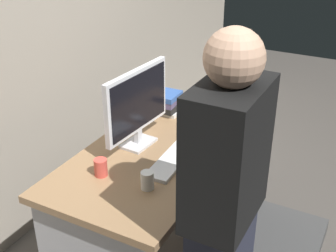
% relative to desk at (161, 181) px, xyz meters
% --- Properties ---
extents(ground_plane, '(9.00, 9.00, 0.00)m').
position_rel_desk_xyz_m(ground_plane, '(0.00, 0.00, -0.52)').
color(ground_plane, '#4C4742').
extents(desk, '(1.46, 0.75, 0.75)m').
position_rel_desk_xyz_m(desk, '(0.00, 0.00, 0.00)').
color(desk, '#93704C').
rests_on(desk, ground).
extents(office_chair, '(0.52, 0.52, 0.94)m').
position_rel_desk_xyz_m(office_chair, '(-0.09, -0.68, -0.09)').
color(office_chair, black).
rests_on(office_chair, ground).
extents(person_at_desk, '(0.40, 0.24, 1.64)m').
position_rel_desk_xyz_m(person_at_desk, '(-0.52, -0.59, 0.32)').
color(person_at_desk, '#262838').
rests_on(person_at_desk, ground).
extents(monitor, '(0.54, 0.15, 0.46)m').
position_rel_desk_xyz_m(monitor, '(-0.03, 0.13, 0.49)').
color(monitor, silver).
rests_on(monitor, desk).
extents(keyboard, '(0.44, 0.15, 0.02)m').
position_rel_desk_xyz_m(keyboard, '(-0.10, -0.13, 0.24)').
color(keyboard, white).
rests_on(keyboard, desk).
extents(mouse, '(0.06, 0.10, 0.03)m').
position_rel_desk_xyz_m(mouse, '(0.21, -0.11, 0.25)').
color(mouse, white).
rests_on(mouse, desk).
extents(cup_near_keyboard, '(0.06, 0.06, 0.09)m').
position_rel_desk_xyz_m(cup_near_keyboard, '(-0.38, -0.14, 0.28)').
color(cup_near_keyboard, white).
rests_on(cup_near_keyboard, desk).
extents(cup_by_monitor, '(0.07, 0.07, 0.09)m').
position_rel_desk_xyz_m(cup_by_monitor, '(-0.39, 0.13, 0.28)').
color(cup_by_monitor, '#D84C3F').
rests_on(cup_by_monitor, desk).
extents(book_stack, '(0.22, 0.17, 0.14)m').
position_rel_desk_xyz_m(book_stack, '(0.44, 0.19, 0.30)').
color(book_stack, white).
rests_on(book_stack, desk).
extents(cell_phone, '(0.08, 0.15, 0.01)m').
position_rel_desk_xyz_m(cell_phone, '(0.54, -0.17, 0.24)').
color(cell_phone, black).
rests_on(cell_phone, desk).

